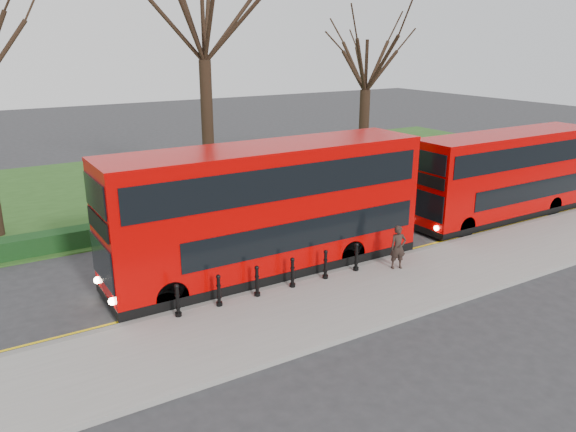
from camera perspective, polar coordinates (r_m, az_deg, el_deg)
ground at (r=20.23m, az=-1.50°, el=-6.19°), size 120.00×120.00×0.00m
pavement at (r=17.90m, az=3.37°, el=-9.25°), size 60.00×4.00×0.15m
kerb at (r=19.41m, az=-0.01°, el=-7.00°), size 60.00×0.25×0.16m
grass_verge at (r=33.41m, az=-14.48°, el=2.91°), size 60.00×18.00×0.06m
hedge at (r=25.84m, az=-9.06°, el=-0.12°), size 60.00×0.90×0.80m
yellow_line_outer at (r=19.67m, az=-0.47°, el=-6.87°), size 60.00×0.10×0.01m
yellow_line_inner at (r=19.83m, az=-0.77°, el=-6.67°), size 60.00×0.10×0.01m
tree_mid at (r=28.42m, az=-8.69°, el=20.11°), size 8.37×8.37×13.07m
tree_right at (r=33.63m, az=7.99°, el=15.47°), size 6.20×6.20×9.68m
bollard_row at (r=18.57m, az=-1.32°, el=-6.24°), size 6.90×0.15×1.00m
bus_lead at (r=19.82m, az=-2.04°, el=0.53°), size 11.69×2.68×4.65m
bus_rear at (r=28.12m, az=21.22°, el=3.81°), size 10.20×2.35×4.06m
pedestrian at (r=20.67m, az=11.12°, el=-3.14°), size 0.69×0.57×1.61m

